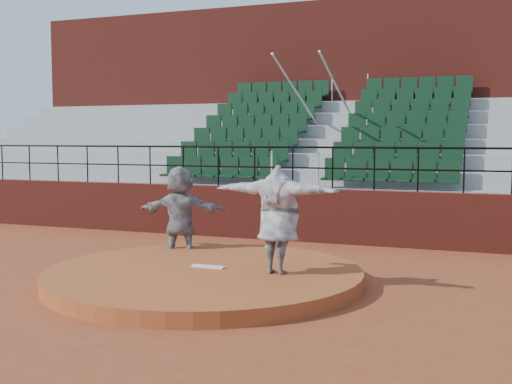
{
  "coord_description": "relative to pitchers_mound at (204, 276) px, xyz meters",
  "views": [
    {
      "loc": [
        4.8,
        -9.95,
        2.54
      ],
      "look_at": [
        0.0,
        2.5,
        1.4
      ],
      "focal_mm": 45.0,
      "sensor_mm": 36.0,
      "label": 1
    }
  ],
  "objects": [
    {
      "name": "ground",
      "position": [
        0.0,
        0.0,
        -0.12
      ],
      "size": [
        90.0,
        90.0,
        0.0
      ],
      "primitive_type": "plane",
      "color": "brown",
      "rests_on": "ground"
    },
    {
      "name": "pitchers_mound",
      "position": [
        0.0,
        0.0,
        0.0
      ],
      "size": [
        5.5,
        5.5,
        0.25
      ],
      "primitive_type": "cylinder",
      "color": "#A14D24",
      "rests_on": "ground"
    },
    {
      "name": "pitching_rubber",
      "position": [
        0.0,
        0.15,
        0.14
      ],
      "size": [
        0.6,
        0.15,
        0.03
      ],
      "primitive_type": "cube",
      "color": "white",
      "rests_on": "pitchers_mound"
    },
    {
      "name": "boundary_wall",
      "position": [
        0.0,
        5.0,
        0.53
      ],
      "size": [
        24.0,
        0.3,
        1.3
      ],
      "primitive_type": "cube",
      "color": "maroon",
      "rests_on": "ground"
    },
    {
      "name": "wall_railing",
      "position": [
        0.0,
        5.0,
        1.9
      ],
      "size": [
        24.04,
        0.05,
        1.03
      ],
      "color": "black",
      "rests_on": "boundary_wall"
    },
    {
      "name": "seating_deck",
      "position": [
        0.0,
        8.65,
        1.32
      ],
      "size": [
        24.0,
        5.97,
        4.63
      ],
      "color": "#989893",
      "rests_on": "ground"
    },
    {
      "name": "press_box_facade",
      "position": [
        0.0,
        12.6,
        3.43
      ],
      "size": [
        24.0,
        3.0,
        7.1
      ],
      "primitive_type": "cube",
      "color": "maroon",
      "rests_on": "ground"
    },
    {
      "name": "pitcher",
      "position": [
        1.31,
        0.15,
        1.04
      ],
      "size": [
        2.29,
        0.79,
        1.83
      ],
      "primitive_type": "imported",
      "rotation": [
        0.0,
        0.0,
        3.06
      ],
      "color": "black",
      "rests_on": "pitchers_mound"
    },
    {
      "name": "fielder",
      "position": [
        -1.38,
        1.76,
        0.85
      ],
      "size": [
        1.89,
        0.95,
        1.95
      ],
      "primitive_type": "imported",
      "rotation": [
        0.0,
        0.0,
        3.36
      ],
      "color": "black",
      "rests_on": "ground"
    }
  ]
}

